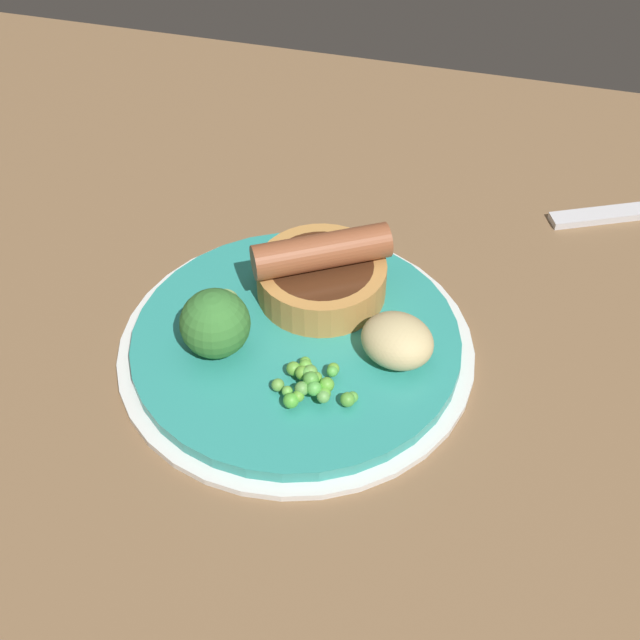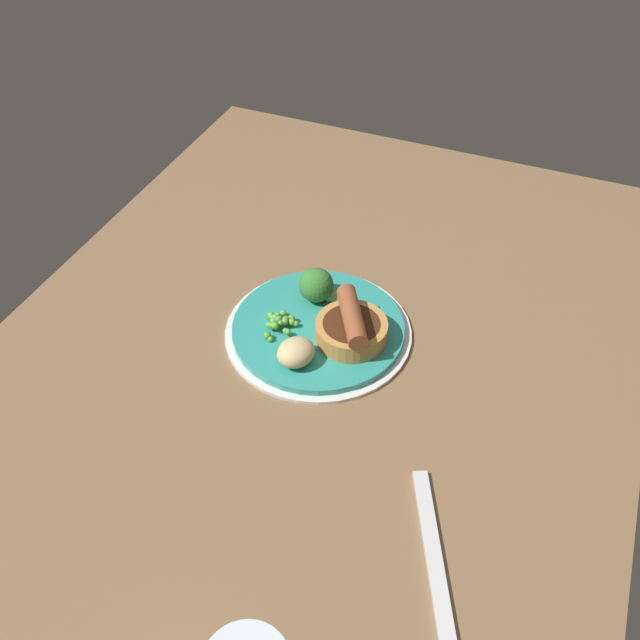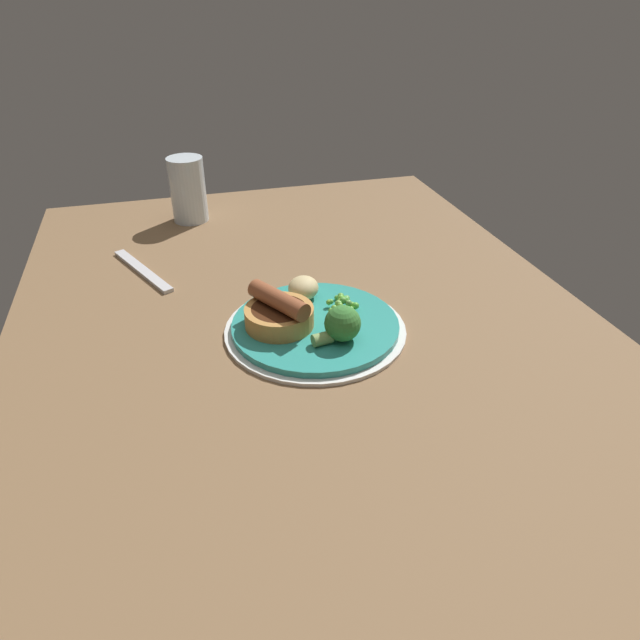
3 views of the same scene
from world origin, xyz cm
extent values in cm
cube|color=brown|center=(0.00, 0.00, 1.50)|extent=(110.00, 80.00, 3.00)
cylinder|color=silver|center=(-3.27, -0.50, 3.25)|extent=(24.19, 24.19, 0.50)
cylinder|color=teal|center=(-3.27, -0.50, 3.70)|extent=(22.26, 22.26, 1.40)
cylinder|color=#BC8442|center=(-2.72, 4.21, 5.69)|extent=(9.07, 9.07, 2.58)
cylinder|color=#472614|center=(-2.72, 4.21, 6.83)|extent=(7.25, 7.25, 0.30)
cylinder|color=brown|center=(-2.72, 4.21, 8.21)|extent=(9.42, 6.83, 2.45)
sphere|color=#62A836|center=(-1.77, -4.37, 5.44)|extent=(0.92, 0.92, 0.92)
sphere|color=#54B245|center=(-0.41, -3.62, 5.25)|extent=(0.74, 0.74, 0.74)
sphere|color=#66A643|center=(-3.11, -5.35, 4.98)|extent=(0.84, 0.84, 0.84)
sphere|color=#65B63F|center=(-1.77, -3.59, 5.22)|extent=(0.88, 0.88, 0.88)
sphere|color=#5FA537|center=(-0.75, -4.66, 5.62)|extent=(0.71, 0.71, 0.71)
sphere|color=#5DB238|center=(0.00, -5.66, 5.43)|extent=(0.82, 0.82, 0.82)
sphere|color=#60B23D|center=(-1.94, -3.06, 4.98)|extent=(0.76, 0.76, 0.76)
sphere|color=green|center=(-1.91, -6.56, 5.20)|extent=(0.99, 0.99, 0.99)
sphere|color=#62AA4E|center=(-0.38, -5.94, 5.43)|extent=(0.83, 0.83, 0.83)
sphere|color=#61B64A|center=(-1.38, -4.40, 5.54)|extent=(0.89, 0.89, 0.89)
sphere|color=#5FA24B|center=(-1.43, -5.70, 5.50)|extent=(0.92, 0.92, 0.92)
sphere|color=#64A745|center=(-1.27, -4.29, 5.56)|extent=(0.95, 0.95, 0.95)
sphere|color=#5DB237|center=(-0.02, -5.07, 5.59)|extent=(0.96, 0.96, 0.96)
sphere|color=#63B445|center=(-2.36, -5.81, 5.11)|extent=(0.70, 0.70, 0.70)
sphere|color=#55B549|center=(-0.67, -5.60, 5.63)|extent=(0.95, 0.95, 0.95)
sphere|color=#60A939|center=(-2.48, -3.92, 5.15)|extent=(0.94, 0.94, 0.94)
sphere|color=#66AE37|center=(-0.49, -3.33, 5.19)|extent=(0.80, 0.80, 0.80)
sphere|color=#55A23A|center=(1.44, -5.49, 5.06)|extent=(0.95, 0.95, 0.95)
sphere|color=#51A33D|center=(-1.02, -5.05, 5.79)|extent=(1.00, 1.00, 1.00)
sphere|color=#5FAB35|center=(-1.55, -6.16, 5.28)|extent=(0.77, 0.77, 0.77)
sphere|color=#5BAD42|center=(1.64, -4.99, 4.77)|extent=(0.74, 0.74, 0.74)
sphere|color=#387A33|center=(-8.04, -2.76, 6.71)|extent=(4.63, 4.63, 4.63)
cylinder|color=#7A9E56|center=(-8.50, -0.15, 5.21)|extent=(2.03, 2.76, 1.62)
ellipsoid|color=#CCB77F|center=(3.57, -0.60, 5.96)|extent=(6.14, 5.80, 3.12)
camera|label=1|loc=(8.64, -40.33, 47.51)|focal=50.00mm
camera|label=2|loc=(57.62, 24.74, 67.90)|focal=40.00mm
camera|label=3|loc=(-65.15, 15.99, 44.52)|focal=32.00mm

